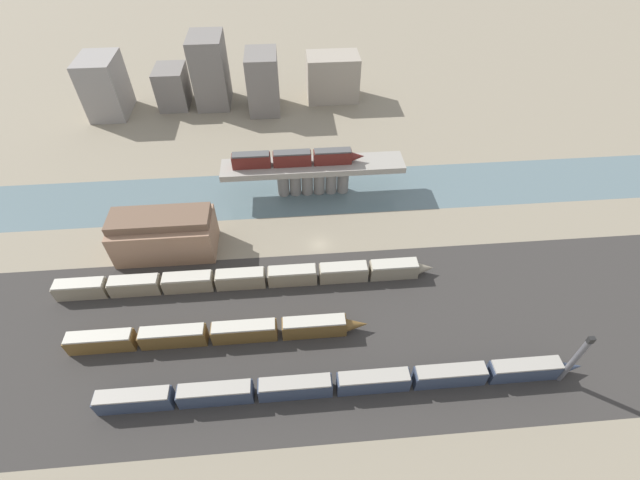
% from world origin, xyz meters
% --- Properties ---
extents(ground_plane, '(400.00, 400.00, 0.00)m').
position_xyz_m(ground_plane, '(0.00, 0.00, 0.00)').
color(ground_plane, gray).
extents(railbed_yard, '(280.00, 42.00, 0.01)m').
position_xyz_m(railbed_yard, '(0.00, -24.00, 0.00)').
color(railbed_yard, '#33302D').
rests_on(railbed_yard, ground).
extents(river_water, '(320.00, 18.87, 0.01)m').
position_xyz_m(river_water, '(0.00, 19.78, 0.00)').
color(river_water, slate).
rests_on(river_water, ground).
extents(bridge, '(46.43, 7.72, 9.19)m').
position_xyz_m(bridge, '(0.00, 19.78, 6.47)').
color(bridge, gray).
rests_on(bridge, ground).
extents(train_on_bridge, '(33.11, 2.64, 3.75)m').
position_xyz_m(train_on_bridge, '(-4.13, 19.78, 11.02)').
color(train_on_bridge, '#5B1E19').
rests_on(train_on_bridge, bridge).
extents(train_yard_near, '(85.12, 2.76, 4.09)m').
position_xyz_m(train_yard_near, '(1.07, -35.88, 2.01)').
color(train_yard_near, '#2D384C').
rests_on(train_yard_near, ground).
extents(train_yard_mid, '(56.75, 2.80, 4.15)m').
position_xyz_m(train_yard_mid, '(-21.63, -23.86, 2.04)').
color(train_yard_mid, brown).
rests_on(train_yard_mid, ground).
extents(train_yard_far, '(80.05, 3.09, 3.97)m').
position_xyz_m(train_yard_far, '(-16.41, -10.61, 1.95)').
color(train_yard_far, gray).
rests_on(train_yard_far, ground).
extents(warehouse_building, '(22.14, 10.62, 10.63)m').
position_xyz_m(warehouse_building, '(-34.85, 1.34, 5.05)').
color(warehouse_building, '#937056').
rests_on(warehouse_building, ground).
extents(signal_tower, '(1.00, 0.94, 13.61)m').
position_xyz_m(signal_tower, '(40.25, -37.15, 6.69)').
color(signal_tower, '#4C4C51').
rests_on(signal_tower, ground).
extents(city_block_far_left, '(11.49, 15.36, 18.48)m').
position_xyz_m(city_block_far_left, '(-64.18, 68.04, 9.24)').
color(city_block_far_left, gray).
rests_on(city_block_far_left, ground).
extents(city_block_left, '(9.57, 12.53, 12.85)m').
position_xyz_m(city_block_left, '(-43.84, 71.86, 6.42)').
color(city_block_left, slate).
rests_on(city_block_left, ground).
extents(city_block_center, '(10.76, 14.73, 22.57)m').
position_xyz_m(city_block_center, '(-30.44, 72.13, 11.29)').
color(city_block_center, slate).
rests_on(city_block_center, ground).
extents(city_block_right, '(10.02, 14.02, 18.92)m').
position_xyz_m(city_block_right, '(-13.11, 66.38, 9.46)').
color(city_block_right, slate).
rests_on(city_block_right, ground).
extents(city_block_far_right, '(17.49, 11.29, 15.07)m').
position_xyz_m(city_block_far_right, '(10.46, 72.31, 7.53)').
color(city_block_far_right, gray).
rests_on(city_block_far_right, ground).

